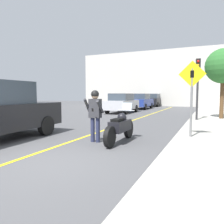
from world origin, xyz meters
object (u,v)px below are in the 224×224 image
at_px(motorcycle, 120,127).
at_px(street_tree, 223,66).
at_px(person_biker, 95,110).
at_px(parked_car_black, 153,100).
at_px(parked_car_silver, 122,103).
at_px(crossing_sign, 192,91).
at_px(parked_car_blue, 141,101).
at_px(traffic_light, 198,77).

relative_size(motorcycle, street_tree, 0.55).
distance_m(person_biker, parked_car_black, 22.86).
distance_m(person_biker, street_tree, 9.69).
bearing_deg(parked_car_silver, motorcycle, -68.77).
bearing_deg(motorcycle, person_biker, -156.98).
relative_size(crossing_sign, parked_car_black, 0.62).
height_order(person_biker, parked_car_black, person_biker).
bearing_deg(parked_car_black, motorcycle, -79.40).
relative_size(person_biker, parked_car_black, 0.42).
bearing_deg(parked_car_silver, crossing_sign, -56.54).
distance_m(crossing_sign, parked_car_blue, 16.42).
bearing_deg(parked_car_black, parked_car_blue, -89.84).
height_order(motorcycle, person_biker, person_biker).
height_order(motorcycle, crossing_sign, crossing_sign).
distance_m(traffic_light, parked_car_black, 16.82).
relative_size(motorcycle, traffic_light, 0.67).
bearing_deg(parked_car_silver, traffic_light, -33.36).
height_order(crossing_sign, parked_car_silver, crossing_sign).
height_order(street_tree, parked_car_black, street_tree).
xyz_separation_m(person_biker, parked_car_blue, (-3.37, 16.71, -0.22)).
bearing_deg(motorcycle, street_tree, 67.22).
height_order(motorcycle, parked_car_black, parked_car_black).
bearing_deg(traffic_light, person_biker, -111.91).
bearing_deg(parked_car_blue, person_biker, -78.60).
bearing_deg(person_biker, motorcycle, 23.02).
bearing_deg(parked_car_blue, parked_car_black, 90.16).
bearing_deg(parked_car_blue, motorcycle, -75.78).
height_order(motorcycle, traffic_light, traffic_light).
bearing_deg(street_tree, parked_car_black, 118.16).
xyz_separation_m(person_biker, parked_car_black, (-3.38, 22.60, -0.22)).
xyz_separation_m(street_tree, parked_car_blue, (-7.56, 8.26, -2.43)).
bearing_deg(person_biker, parked_car_silver, 107.07).
bearing_deg(street_tree, parked_car_silver, 160.05).
bearing_deg(crossing_sign, street_tree, 79.63).
xyz_separation_m(person_biker, crossing_sign, (2.93, 1.57, 0.64)).
distance_m(motorcycle, person_biker, 1.02).
bearing_deg(traffic_light, parked_car_silver, 146.64).
distance_m(crossing_sign, parked_car_black, 21.98).
height_order(motorcycle, parked_car_blue, parked_car_blue).
xyz_separation_m(motorcycle, person_biker, (-0.78, -0.33, 0.56)).
bearing_deg(person_biker, parked_car_blue, 101.40).
distance_m(crossing_sign, street_tree, 7.17).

